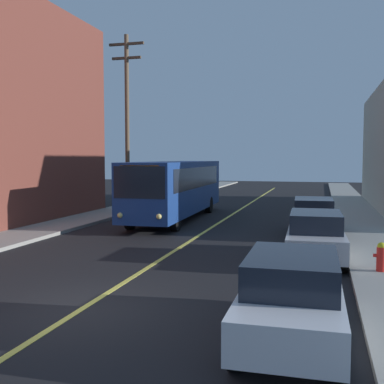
% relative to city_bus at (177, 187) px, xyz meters
% --- Properties ---
extents(ground_plane, '(120.00, 120.00, 0.00)m').
position_rel_city_bus_xyz_m(ground_plane, '(2.60, -15.60, -1.82)').
color(ground_plane, black).
extents(sidewalk_left, '(2.50, 90.00, 0.15)m').
position_rel_city_bus_xyz_m(sidewalk_left, '(-4.65, -5.60, -1.74)').
color(sidewalk_left, gray).
rests_on(sidewalk_left, ground).
extents(sidewalk_right, '(2.50, 90.00, 0.15)m').
position_rel_city_bus_xyz_m(sidewalk_right, '(9.85, -5.60, -1.74)').
color(sidewalk_right, gray).
rests_on(sidewalk_right, ground).
extents(lane_stripe_center, '(0.16, 60.00, 0.01)m').
position_rel_city_bus_xyz_m(lane_stripe_center, '(2.60, -0.60, -1.81)').
color(lane_stripe_center, '#D8CC4C').
rests_on(lane_stripe_center, ground).
extents(city_bus, '(2.89, 12.21, 3.20)m').
position_rel_city_bus_xyz_m(city_bus, '(0.00, 0.00, 0.00)').
color(city_bus, navy).
rests_on(city_bus, ground).
extents(parked_car_white, '(1.86, 4.42, 1.62)m').
position_rel_city_bus_xyz_m(parked_car_white, '(7.27, -16.20, -0.98)').
color(parked_car_white, silver).
rests_on(parked_car_white, ground).
extents(parked_car_silver, '(1.93, 4.45, 1.62)m').
position_rel_city_bus_xyz_m(parked_car_silver, '(7.60, -8.98, -0.98)').
color(parked_car_silver, '#B7B7BC').
rests_on(parked_car_silver, ground).
extents(parked_car_black, '(1.95, 4.46, 1.62)m').
position_rel_city_bus_xyz_m(parked_car_black, '(7.44, -3.52, -0.98)').
color(parked_car_black, black).
rests_on(parked_car_black, ground).
extents(utility_pole_mid, '(2.40, 0.28, 11.26)m').
position_rel_city_bus_xyz_m(utility_pole_mid, '(-4.67, 4.11, 4.49)').
color(utility_pole_mid, brown).
rests_on(utility_pole_mid, sidewalk_left).
extents(fire_hydrant, '(0.44, 0.26, 0.84)m').
position_rel_city_bus_xyz_m(fire_hydrant, '(9.45, -10.64, -1.23)').
color(fire_hydrant, red).
rests_on(fire_hydrant, sidewalk_right).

